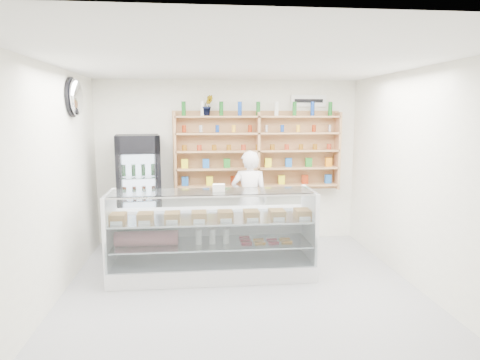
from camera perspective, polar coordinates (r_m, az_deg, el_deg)
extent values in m
plane|color=#98999D|center=(5.41, 0.57, -15.49)|extent=(5.00, 5.00, 0.00)
plane|color=white|center=(4.96, 0.63, 15.46)|extent=(5.00, 5.00, 0.00)
plane|color=silver|center=(7.46, -1.58, 2.45)|extent=(4.50, 0.00, 4.50)
plane|color=silver|center=(2.60, 6.97, -9.76)|extent=(4.50, 0.00, 4.50)
plane|color=silver|center=(5.25, -24.63, -1.05)|extent=(0.00, 5.00, 5.00)
plane|color=silver|center=(5.71, 23.66, -0.25)|extent=(0.00, 5.00, 5.00)
cube|color=white|center=(6.05, -3.68, -11.63)|extent=(2.77, 0.78, 0.23)
cube|color=white|center=(6.27, -3.85, -7.00)|extent=(2.77, 0.05, 0.58)
cube|color=silver|center=(5.93, -3.72, -8.41)|extent=(2.66, 0.69, 0.02)
cube|color=silver|center=(5.84, -3.75, -5.22)|extent=(2.71, 0.72, 0.02)
cube|color=silver|center=(5.50, -3.59, -7.14)|extent=(2.71, 0.11, 0.96)
cube|color=silver|center=(5.72, -3.77, -1.56)|extent=(2.71, 0.55, 0.01)
imported|color=white|center=(7.04, 1.27, -2.70)|extent=(0.65, 0.48, 1.64)
cube|color=black|center=(7.14, -13.29, -1.74)|extent=(0.76, 0.75, 1.90)
cube|color=#28053A|center=(6.74, -14.20, 4.52)|extent=(0.67, 0.12, 0.27)
cube|color=silver|center=(6.85, -13.96, -2.94)|extent=(0.57, 0.09, 1.50)
cube|color=#B67A56|center=(7.27, -8.59, 3.69)|extent=(0.04, 0.28, 1.33)
cube|color=#B67A56|center=(7.34, 2.41, 3.83)|extent=(0.04, 0.28, 1.33)
cube|color=#B67A56|center=(7.67, 12.84, 3.83)|extent=(0.04, 0.28, 1.33)
cube|color=#B67A56|center=(7.42, 2.38, -0.72)|extent=(2.80, 0.28, 0.03)
cube|color=#B67A56|center=(7.37, 2.39, 1.58)|extent=(2.80, 0.28, 0.03)
cube|color=#B67A56|center=(7.34, 2.41, 3.91)|extent=(2.80, 0.28, 0.03)
cube|color=#B67A56|center=(7.32, 2.43, 6.25)|extent=(2.80, 0.28, 0.03)
cube|color=#B67A56|center=(7.31, 2.44, 8.44)|extent=(2.80, 0.28, 0.03)
imported|color=#1E6626|center=(7.24, -4.35, 9.89)|extent=(0.22, 0.19, 0.34)
ellipsoid|color=silver|center=(6.31, -21.05, 10.27)|extent=(0.15, 0.50, 0.50)
cube|color=white|center=(7.63, 9.12, 10.38)|extent=(0.62, 0.03, 0.20)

